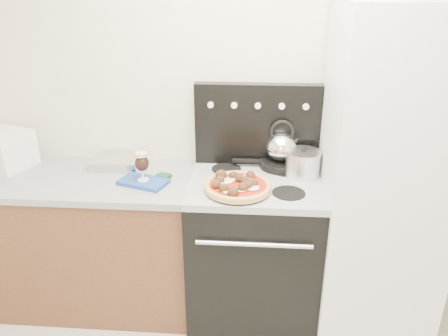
# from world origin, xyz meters

# --- Properties ---
(room_shell) EXTENTS (3.52, 3.01, 2.52)m
(room_shell) POSITION_xyz_m (0.00, 0.29, 1.25)
(room_shell) COLOR beige
(room_shell) RESTS_ON ground
(base_cabinet) EXTENTS (1.45, 0.60, 0.86)m
(base_cabinet) POSITION_xyz_m (-1.02, 1.20, 0.43)
(base_cabinet) COLOR brown
(base_cabinet) RESTS_ON ground
(countertop) EXTENTS (1.48, 0.63, 0.04)m
(countertop) POSITION_xyz_m (-1.02, 1.20, 0.88)
(countertop) COLOR #96969C
(countertop) RESTS_ON base_cabinet
(stove_body) EXTENTS (0.76, 0.65, 0.88)m
(stove_body) POSITION_xyz_m (0.08, 1.18, 0.44)
(stove_body) COLOR black
(stove_body) RESTS_ON ground
(cooktop) EXTENTS (0.76, 0.65, 0.04)m
(cooktop) POSITION_xyz_m (0.08, 1.18, 0.90)
(cooktop) COLOR #ADADB2
(cooktop) RESTS_ON stove_body
(backguard) EXTENTS (0.76, 0.08, 0.50)m
(backguard) POSITION_xyz_m (0.08, 1.45, 1.17)
(backguard) COLOR black
(backguard) RESTS_ON cooktop
(fridge) EXTENTS (0.64, 0.68, 1.90)m
(fridge) POSITION_xyz_m (0.78, 1.15, 0.95)
(fridge) COLOR silver
(fridge) RESTS_ON ground
(toaster_oven) EXTENTS (0.43, 0.37, 0.23)m
(toaster_oven) POSITION_xyz_m (-1.52, 1.32, 1.01)
(toaster_oven) COLOR silver
(toaster_oven) RESTS_ON countertop
(foil_sheet) EXTENTS (0.30, 0.22, 0.06)m
(foil_sheet) POSITION_xyz_m (-0.79, 1.36, 0.93)
(foil_sheet) COLOR white
(foil_sheet) RESTS_ON countertop
(oven_mitt) EXTENTS (0.31, 0.24, 0.02)m
(oven_mitt) POSITION_xyz_m (-0.56, 1.13, 0.91)
(oven_mitt) COLOR #214292
(oven_mitt) RESTS_ON countertop
(beer_glass) EXTENTS (0.10, 0.10, 0.17)m
(beer_glass) POSITION_xyz_m (-0.56, 1.13, 1.01)
(beer_glass) COLOR black
(beer_glass) RESTS_ON oven_mitt
(pizza_pan) EXTENTS (0.43, 0.43, 0.01)m
(pizza_pan) POSITION_xyz_m (-0.02, 1.04, 0.93)
(pizza_pan) COLOR black
(pizza_pan) RESTS_ON cooktop
(pizza) EXTENTS (0.41, 0.41, 0.05)m
(pizza) POSITION_xyz_m (-0.02, 1.04, 0.96)
(pizza) COLOR #F1B46A
(pizza) RESTS_ON pizza_pan
(skillet) EXTENTS (0.25, 0.25, 0.04)m
(skillet) POSITION_xyz_m (0.23, 1.38, 0.94)
(skillet) COLOR black
(skillet) RESTS_ON cooktop
(tea_kettle) EXTENTS (0.21, 0.21, 0.22)m
(tea_kettle) POSITION_xyz_m (0.23, 1.38, 1.07)
(tea_kettle) COLOR silver
(tea_kettle) RESTS_ON skillet
(stock_pot) EXTENTS (0.22, 0.22, 0.15)m
(stock_pot) POSITION_xyz_m (0.35, 1.26, 0.99)
(stock_pot) COLOR silver
(stock_pot) RESTS_ON cooktop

